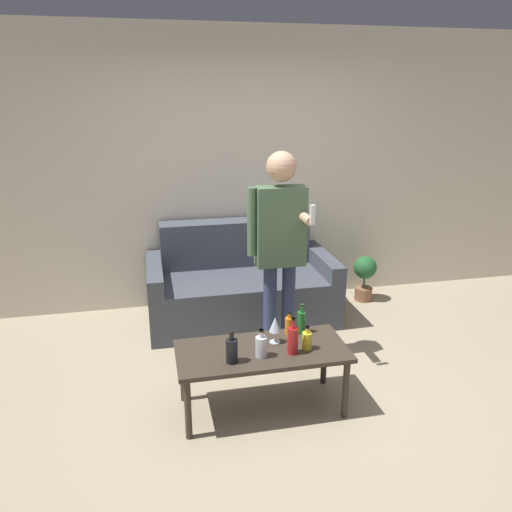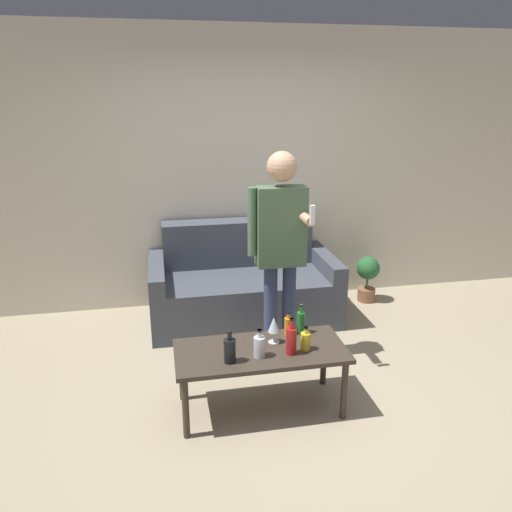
# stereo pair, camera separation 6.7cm
# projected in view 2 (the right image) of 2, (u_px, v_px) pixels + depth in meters

# --- Properties ---
(ground_plane) EXTENTS (16.00, 16.00, 0.00)m
(ground_plane) POSITION_uv_depth(u_px,v_px,m) (295.00, 407.00, 3.48)
(ground_plane) COLOR tan
(wall_back) EXTENTS (8.00, 0.06, 2.70)m
(wall_back) POSITION_uv_depth(u_px,v_px,m) (244.00, 171.00, 4.94)
(wall_back) COLOR beige
(wall_back) RESTS_ON ground_plane
(couch) EXTENTS (1.75, 0.91, 0.90)m
(couch) POSITION_uv_depth(u_px,v_px,m) (242.00, 285.00, 4.82)
(couch) COLOR #474C56
(couch) RESTS_ON ground_plane
(coffee_table) EXTENTS (1.15, 0.52, 0.46)m
(coffee_table) POSITION_uv_depth(u_px,v_px,m) (261.00, 356.00, 3.35)
(coffee_table) COLOR #3D3328
(coffee_table) RESTS_ON ground_plane
(bottle_orange) EXTENTS (0.07, 0.07, 0.17)m
(bottle_orange) POSITION_uv_depth(u_px,v_px,m) (306.00, 341.00, 3.31)
(bottle_orange) COLOR yellow
(bottle_orange) RESTS_ON coffee_table
(bottle_green) EXTENTS (0.07, 0.07, 0.25)m
(bottle_green) POSITION_uv_depth(u_px,v_px,m) (291.00, 340.00, 3.25)
(bottle_green) COLOR #B21E1E
(bottle_green) RESTS_ON coffee_table
(bottle_dark) EXTENTS (0.08, 0.08, 0.22)m
(bottle_dark) POSITION_uv_depth(u_px,v_px,m) (230.00, 350.00, 3.15)
(bottle_dark) COLOR black
(bottle_dark) RESTS_ON coffee_table
(bottle_yellow) EXTENTS (0.06, 0.06, 0.22)m
(bottle_yellow) POSITION_uv_depth(u_px,v_px,m) (301.00, 322.00, 3.54)
(bottle_yellow) COLOR #23752D
(bottle_yellow) RESTS_ON coffee_table
(bottle_red) EXTENTS (0.06, 0.06, 0.17)m
(bottle_red) POSITION_uv_depth(u_px,v_px,m) (288.00, 325.00, 3.53)
(bottle_red) COLOR orange
(bottle_red) RESTS_ON coffee_table
(bottle_clear) EXTENTS (0.08, 0.08, 0.19)m
(bottle_clear) POSITION_uv_depth(u_px,v_px,m) (259.00, 346.00, 3.22)
(bottle_clear) COLOR silver
(bottle_clear) RESTS_ON coffee_table
(wine_glass_near) EXTENTS (0.08, 0.08, 0.19)m
(wine_glass_near) POSITION_uv_depth(u_px,v_px,m) (274.00, 325.00, 3.39)
(wine_glass_near) COLOR silver
(wine_glass_near) RESTS_ON coffee_table
(person_standing_front) EXTENTS (0.45, 0.42, 1.69)m
(person_standing_front) POSITION_uv_depth(u_px,v_px,m) (280.00, 240.00, 3.81)
(person_standing_front) COLOR navy
(person_standing_front) RESTS_ON ground_plane
(potted_plant) EXTENTS (0.24, 0.24, 0.48)m
(potted_plant) POSITION_uv_depth(u_px,v_px,m) (368.00, 275.00, 5.18)
(potted_plant) COLOR #936042
(potted_plant) RESTS_ON ground_plane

